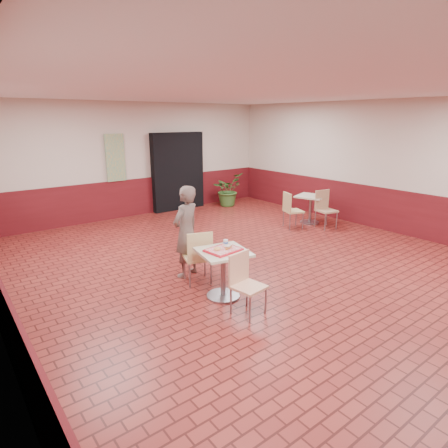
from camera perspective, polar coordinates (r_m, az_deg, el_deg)
room_shell at (r=6.26m, az=6.51°, el=5.82°), size 8.01×10.01×3.01m
wainscot_band at (r=6.51m, az=6.24°, el=-2.88°), size 8.00×10.00×1.00m
corridor_doorway at (r=10.91m, az=-7.04°, el=7.92°), size 1.60×0.22×2.20m
promo_poster at (r=10.11m, az=-16.22°, el=9.66°), size 0.50×0.03×1.20m
main_table at (r=5.51m, az=-0.12°, el=-6.44°), size 0.69×0.69×0.73m
chair_main_front at (r=5.10m, az=3.16°, el=-8.60°), size 0.44×0.44×0.85m
chair_main_back at (r=5.96m, az=-3.92°, el=-4.67°), size 0.52×0.52×0.89m
customer at (r=6.20m, az=-5.79°, el=-1.20°), size 0.65×0.53×1.54m
serving_tray at (r=5.42m, az=-0.12°, el=-3.97°), size 0.48×0.37×0.03m
ring_donut at (r=5.37m, az=-1.03°, el=-3.80°), size 0.13×0.13×0.03m
long_john_donut at (r=5.43m, az=0.70°, el=-3.53°), size 0.17×0.13×0.05m
paper_cup at (r=5.54m, az=0.26°, el=-2.86°), size 0.07×0.07×0.09m
second_table at (r=9.71m, az=13.06°, el=2.91°), size 0.67×0.67×0.71m
chair_second_left at (r=9.15m, az=10.15°, el=2.37°), size 0.52×0.52×0.87m
chair_second_front at (r=9.40m, az=15.08°, el=2.53°), size 0.49×0.49×0.90m
potted_plant at (r=11.37m, az=0.54°, el=5.27°), size 1.11×1.05×0.99m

